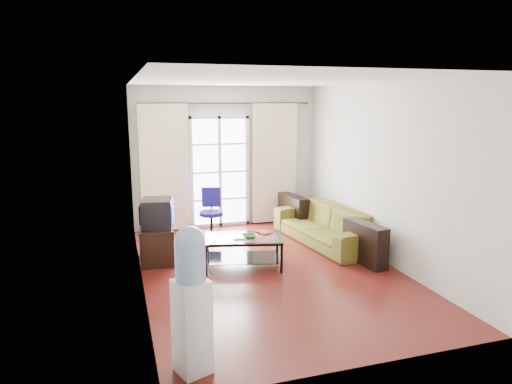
% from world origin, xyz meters
% --- Properties ---
extents(floor, '(5.20, 5.20, 0.00)m').
position_xyz_m(floor, '(0.00, 0.00, 0.00)').
color(floor, maroon).
rests_on(floor, ground).
extents(ceiling, '(5.20, 5.20, 0.00)m').
position_xyz_m(ceiling, '(0.00, 0.00, 2.70)').
color(ceiling, white).
rests_on(ceiling, wall_back).
extents(wall_back, '(3.60, 0.02, 2.70)m').
position_xyz_m(wall_back, '(0.00, 2.60, 1.35)').
color(wall_back, silver).
rests_on(wall_back, floor).
extents(wall_front, '(3.60, 0.02, 2.70)m').
position_xyz_m(wall_front, '(0.00, -2.60, 1.35)').
color(wall_front, silver).
rests_on(wall_front, floor).
extents(wall_left, '(0.02, 5.20, 2.70)m').
position_xyz_m(wall_left, '(-1.80, 0.00, 1.35)').
color(wall_left, silver).
rests_on(wall_left, floor).
extents(wall_right, '(0.02, 5.20, 2.70)m').
position_xyz_m(wall_right, '(1.80, 0.00, 1.35)').
color(wall_right, silver).
rests_on(wall_right, floor).
extents(french_door, '(1.16, 0.06, 2.15)m').
position_xyz_m(french_door, '(-0.15, 2.54, 1.07)').
color(french_door, white).
rests_on(french_door, wall_back).
extents(curtain_rod, '(3.30, 0.04, 0.04)m').
position_xyz_m(curtain_rod, '(0.00, 2.50, 2.38)').
color(curtain_rod, '#4C3F2D').
rests_on(curtain_rod, wall_back).
extents(curtain_left, '(0.90, 0.07, 2.35)m').
position_xyz_m(curtain_left, '(-1.20, 2.48, 1.20)').
color(curtain_left, '#EFE3C1').
rests_on(curtain_left, curtain_rod).
extents(curtain_right, '(0.90, 0.07, 2.35)m').
position_xyz_m(curtain_right, '(0.95, 2.48, 1.20)').
color(curtain_right, '#EFE3C1').
rests_on(curtain_right, curtain_rod).
extents(radiator, '(0.64, 0.12, 0.64)m').
position_xyz_m(radiator, '(0.80, 2.50, 0.33)').
color(radiator, gray).
rests_on(radiator, floor).
extents(sofa, '(2.41, 1.44, 0.64)m').
position_xyz_m(sofa, '(1.33, 0.94, 0.32)').
color(sofa, brown).
rests_on(sofa, floor).
extents(coffee_table, '(1.25, 0.90, 0.46)m').
position_xyz_m(coffee_table, '(-0.33, 0.24, 0.30)').
color(coffee_table, silver).
rests_on(coffee_table, floor).
extents(bowl, '(0.27, 0.27, 0.05)m').
position_xyz_m(bowl, '(-0.25, 0.15, 0.49)').
color(bowl, '#359156').
rests_on(bowl, coffee_table).
extents(book, '(0.32, 0.34, 0.02)m').
position_xyz_m(book, '(-0.05, 0.33, 0.47)').
color(book, '#A02913').
rests_on(book, coffee_table).
extents(remote, '(0.17, 0.07, 0.02)m').
position_xyz_m(remote, '(-0.42, 0.12, 0.47)').
color(remote, black).
rests_on(remote, coffee_table).
extents(tv_stand, '(0.56, 0.79, 0.55)m').
position_xyz_m(tv_stand, '(-1.52, 0.88, 0.27)').
color(tv_stand, black).
rests_on(tv_stand, floor).
extents(crt_tv, '(0.54, 0.55, 0.44)m').
position_xyz_m(crt_tv, '(-1.52, 0.84, 0.77)').
color(crt_tv, black).
rests_on(crt_tv, tv_stand).
extents(task_chair, '(0.72, 0.72, 0.88)m').
position_xyz_m(task_chair, '(-0.46, 1.91, 0.26)').
color(task_chair, black).
rests_on(task_chair, floor).
extents(water_cooler, '(0.36, 0.36, 1.38)m').
position_xyz_m(water_cooler, '(-1.48, -2.20, 0.72)').
color(water_cooler, white).
rests_on(water_cooler, floor).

